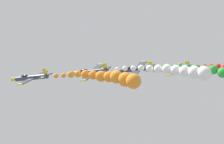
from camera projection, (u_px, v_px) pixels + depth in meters
airplane_lead at (31, 78)px, 87.13m from camera, size 8.76×10.35×4.50m
smoke_trail_lead at (113, 78)px, 75.40m from camera, size 4.07×21.47×5.05m
airplane_left_inner at (90, 72)px, 91.14m from camera, size 8.18×10.35×5.56m
smoke_trail_left_inner at (181, 71)px, 79.48m from camera, size 3.33×22.19×4.88m
airplane_right_inner at (135, 69)px, 96.68m from camera, size 7.91×10.35×5.96m
smoke_trail_right_inner at (212, 71)px, 86.13m from camera, size 3.74×18.28×5.47m
airplane_left_outer at (172, 69)px, 102.64m from camera, size 8.59×10.35×4.84m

